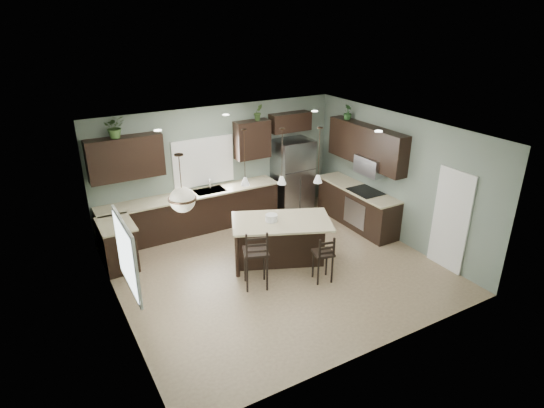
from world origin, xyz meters
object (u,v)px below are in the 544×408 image
Objects in this scene: bar_stool_right at (323,258)px; bar_stool_left at (256,258)px; kitchen_island at (281,241)px; plant_back_left at (115,127)px; refrigerator at (293,176)px; serving_dish at (271,218)px.

bar_stool_left is at bearing 173.27° from bar_stool_right.
kitchen_island is 4.28× the size of plant_back_left.
refrigerator is 3.41m from bar_stool_right.
kitchen_island is at bearing 121.63° from bar_stool_right.
refrigerator reaches higher than kitchen_island.
bar_stool_right is (1.19, -0.44, -0.12)m from bar_stool_left.
serving_dish is 0.25× the size of bar_stool_right.
kitchen_island is 8.13× the size of serving_dish.
serving_dish is at bearing 128.88° from bar_stool_right.
refrigerator is 7.71× the size of serving_dish.
plant_back_left reaches higher than refrigerator.
refrigerator is 4.45m from plant_back_left.
bar_stool_right is (0.50, -1.07, -0.51)m from serving_dish.
refrigerator is 0.95× the size of kitchen_island.
kitchen_island is 0.57m from serving_dish.
serving_dish is at bearing -43.81° from plant_back_left.
bar_stool_right is at bearing -48.39° from kitchen_island.
plant_back_left reaches higher than kitchen_island.
bar_stool_left is (-0.69, -0.63, -0.39)m from serving_dish.
bar_stool_left is 1.25× the size of bar_stool_right.
serving_dish is at bearing 62.92° from bar_stool_left.
plant_back_left is (-2.33, 2.23, 1.63)m from serving_dish.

